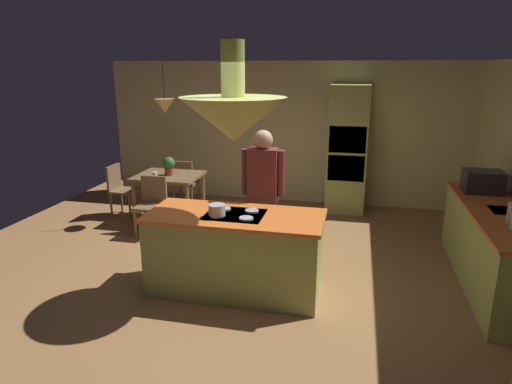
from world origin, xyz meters
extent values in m
plane|color=#9E7042|center=(0.00, 0.00, 0.00)|extent=(8.16, 8.16, 0.00)
cube|color=beige|center=(0.00, 3.45, 1.27)|extent=(6.80, 0.10, 2.55)
cube|color=#A8B259|center=(0.00, -0.20, 0.43)|extent=(1.88, 0.80, 0.87)
cube|color=orange|center=(0.00, -0.20, 0.89)|extent=(1.94, 0.86, 0.04)
cube|color=black|center=(0.00, -0.20, 0.90)|extent=(0.64, 0.52, 0.01)
cylinder|color=#B2B2B7|center=(-0.16, -0.33, 0.92)|extent=(0.15, 0.15, 0.02)
cylinder|color=#B2B2B7|center=(0.16, -0.33, 0.92)|extent=(0.15, 0.15, 0.02)
cylinder|color=#B2B2B7|center=(-0.16, -0.07, 0.92)|extent=(0.15, 0.15, 0.02)
cylinder|color=#B2B2B7|center=(0.16, -0.07, 0.92)|extent=(0.15, 0.15, 0.02)
cube|color=#A8B259|center=(2.84, 0.60, 0.43)|extent=(0.62, 2.49, 0.87)
cube|color=orange|center=(2.84, 0.60, 0.89)|extent=(0.66, 2.53, 0.04)
cube|color=#A8B259|center=(1.10, 3.05, 1.08)|extent=(0.66, 0.62, 2.17)
cube|color=black|center=(1.10, 2.76, 1.30)|extent=(0.60, 0.04, 0.44)
cube|color=black|center=(1.10, 2.76, 0.82)|extent=(0.60, 0.04, 0.44)
cube|color=brown|center=(-1.70, 1.90, 0.74)|extent=(1.03, 0.85, 0.04)
cylinder|color=brown|center=(-2.15, 1.53, 0.36)|extent=(0.06, 0.06, 0.72)
cylinder|color=brown|center=(-1.25, 1.53, 0.36)|extent=(0.06, 0.06, 0.72)
cylinder|color=brown|center=(-2.15, 2.27, 0.36)|extent=(0.06, 0.06, 0.72)
cylinder|color=brown|center=(-1.25, 2.27, 0.36)|extent=(0.06, 0.06, 0.72)
cylinder|color=tan|center=(0.07, 0.50, 0.43)|extent=(0.14, 0.14, 0.86)
cylinder|color=tan|center=(0.25, 0.50, 0.43)|extent=(0.14, 0.14, 0.86)
cube|color=brown|center=(0.16, 0.50, 1.19)|extent=(0.36, 0.22, 0.66)
cylinder|color=brown|center=(-0.06, 0.50, 1.22)|extent=(0.09, 0.09, 0.56)
cylinder|color=brown|center=(0.38, 0.50, 1.22)|extent=(0.09, 0.09, 0.56)
sphere|color=tan|center=(0.16, 0.50, 1.62)|extent=(0.23, 0.23, 0.23)
cone|color=#A8B259|center=(0.00, -0.20, 1.93)|extent=(1.10, 1.10, 0.45)
cylinder|color=#A8B259|center=(0.00, -0.20, 2.43)|extent=(0.24, 0.24, 0.55)
cone|color=#E0B266|center=(-1.70, 1.90, 1.86)|extent=(0.32, 0.32, 0.22)
cylinder|color=black|center=(-1.70, 1.90, 2.27)|extent=(0.01, 0.01, 0.60)
cube|color=brown|center=(-1.70, 1.17, 0.44)|extent=(0.40, 0.40, 0.04)
cube|color=brown|center=(-1.70, 1.35, 0.66)|extent=(0.40, 0.04, 0.42)
cylinder|color=brown|center=(-1.87, 1.00, 0.21)|extent=(0.04, 0.04, 0.43)
cylinder|color=brown|center=(-1.53, 1.00, 0.21)|extent=(0.04, 0.04, 0.43)
cylinder|color=brown|center=(-1.87, 1.34, 0.21)|extent=(0.04, 0.04, 0.43)
cylinder|color=brown|center=(-1.53, 1.34, 0.21)|extent=(0.04, 0.04, 0.43)
cube|color=brown|center=(-1.70, 2.63, 0.44)|extent=(0.40, 0.40, 0.04)
cube|color=brown|center=(-1.70, 2.45, 0.66)|extent=(0.40, 0.04, 0.42)
cylinder|color=brown|center=(-1.53, 2.80, 0.21)|extent=(0.04, 0.04, 0.43)
cylinder|color=brown|center=(-1.87, 2.80, 0.21)|extent=(0.04, 0.04, 0.43)
cylinder|color=brown|center=(-1.53, 2.46, 0.21)|extent=(0.04, 0.04, 0.43)
cylinder|color=brown|center=(-1.87, 2.46, 0.21)|extent=(0.04, 0.04, 0.43)
cube|color=brown|center=(-2.51, 1.90, 0.44)|extent=(0.40, 0.40, 0.04)
cube|color=brown|center=(-2.69, 1.90, 0.66)|extent=(0.04, 0.40, 0.42)
cylinder|color=brown|center=(-2.34, 1.73, 0.21)|extent=(0.04, 0.04, 0.43)
cylinder|color=brown|center=(-2.34, 2.07, 0.21)|extent=(0.04, 0.04, 0.43)
cylinder|color=brown|center=(-2.68, 1.73, 0.21)|extent=(0.04, 0.04, 0.43)
cylinder|color=brown|center=(-2.68, 2.07, 0.21)|extent=(0.04, 0.04, 0.43)
cylinder|color=#99382D|center=(-1.68, 1.88, 0.82)|extent=(0.14, 0.14, 0.12)
sphere|color=#2D722D|center=(-1.68, 1.88, 0.96)|extent=(0.20, 0.20, 0.20)
cylinder|color=white|center=(-1.83, 1.69, 0.81)|extent=(0.07, 0.07, 0.09)
cube|color=#232326|center=(2.84, 1.35, 1.05)|extent=(0.46, 0.36, 0.28)
cylinder|color=#B2B2B7|center=(-0.16, -0.33, 0.99)|extent=(0.18, 0.18, 0.12)
camera|label=1|loc=(1.24, -4.59, 2.46)|focal=31.06mm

